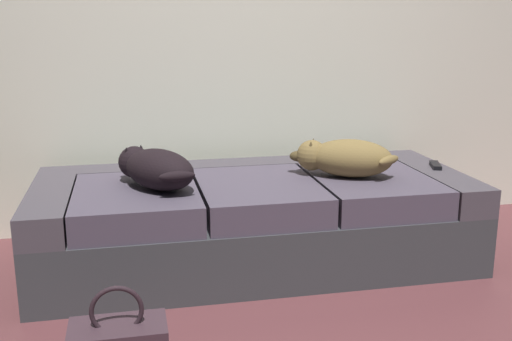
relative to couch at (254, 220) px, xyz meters
The scene contains 4 objects.
couch is the anchor object (origin of this frame).
dog_dark 0.59m from the couch, behind, with size 0.43×0.51×0.19m.
dog_tan 0.56m from the couch, ahead, with size 0.54×0.39×0.19m.
tv_remote 1.03m from the couch, ahead, with size 0.04×0.15×0.02m, color black.
Camera 1 is at (-0.61, -1.79, 1.21)m, focal length 42.62 mm.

